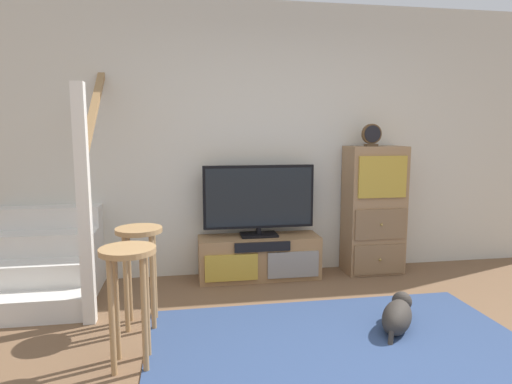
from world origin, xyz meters
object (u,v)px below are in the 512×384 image
at_px(bar_stool_far, 140,254).
at_px(dog, 398,315).
at_px(bar_stool_near, 129,279).
at_px(television, 259,199).
at_px(desk_clock, 372,135).
at_px(side_cabinet, 374,210).
at_px(media_console, 259,257).

relative_size(bar_stool_far, dog, 1.57).
distance_m(bar_stool_near, bar_stool_far, 0.58).
distance_m(bar_stool_far, dog, 1.95).
bearing_deg(dog, bar_stool_far, 167.97).
bearing_deg(dog, television, 121.25).
relative_size(desk_clock, bar_stool_near, 0.29).
bearing_deg(television, bar_stool_near, -125.28).
bearing_deg(bar_stool_far, side_cabinet, 22.15).
relative_size(side_cabinet, bar_stool_near, 1.71).
bearing_deg(bar_stool_far, dog, -12.03).
bearing_deg(bar_stool_far, media_console, 40.60).
height_order(desk_clock, bar_stool_far, desk_clock).
distance_m(media_console, desk_clock, 1.65).
height_order(television, side_cabinet, side_cabinet).
relative_size(desk_clock, bar_stool_far, 0.29).
height_order(bar_stool_near, bar_stool_far, bar_stool_near).
bearing_deg(dog, desk_clock, 75.83).
xyz_separation_m(television, side_cabinet, (1.19, -0.01, -0.15)).
xyz_separation_m(side_cabinet, desk_clock, (-0.06, -0.01, 0.76)).
xyz_separation_m(media_console, dog, (0.80, -1.30, -0.09)).
xyz_separation_m(media_console, television, (-0.00, 0.02, 0.58)).
distance_m(television, desk_clock, 1.29).
height_order(television, bar_stool_near, television).
height_order(bar_stool_far, dog, bar_stool_far).
xyz_separation_m(television, desk_clock, (1.13, -0.03, 0.61)).
distance_m(television, dog, 1.69).
relative_size(television, dog, 2.27).
bearing_deg(desk_clock, television, 178.55).
height_order(media_console, desk_clock, desk_clock).
height_order(media_console, dog, media_console).
relative_size(desk_clock, dog, 0.46).
bearing_deg(television, desk_clock, -1.45).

